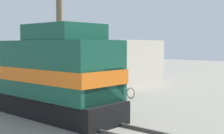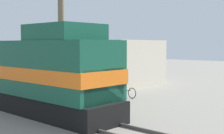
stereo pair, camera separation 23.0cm
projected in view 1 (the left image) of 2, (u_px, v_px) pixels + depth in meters
name	position (u px, v px, depth m)	size (l,w,h in m)	color
ground_plane	(38.00, 112.00, 17.67)	(120.00, 120.00, 0.00)	gray
rail_near	(27.00, 113.00, 17.12)	(0.08, 33.34, 0.15)	#4C4742
rail_far	(49.00, 109.00, 18.19)	(0.08, 33.34, 0.15)	#4C4742
locomotive	(18.00, 72.00, 18.84)	(3.09, 15.92, 4.83)	black
utility_pole	(60.00, 19.00, 22.39)	(1.80, 0.48, 11.28)	#726047
vendor_umbrella	(89.00, 74.00, 21.68)	(2.17, 2.17, 1.99)	#4C4C4C
billboard_sign	(117.00, 64.00, 23.67)	(1.71, 0.12, 3.28)	#595959
shrub_cluster	(75.00, 91.00, 21.99)	(1.13, 1.13, 1.13)	#2D722D
person_bystander	(110.00, 88.00, 20.63)	(0.34, 0.34, 1.72)	#2D3347
bicycle	(123.00, 94.00, 21.51)	(1.70, 0.86, 0.76)	black
building_block_distant	(118.00, 63.00, 28.93)	(6.57, 5.71, 4.20)	beige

